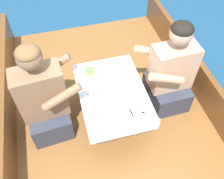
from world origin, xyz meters
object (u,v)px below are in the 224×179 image
at_px(person_port, 44,100).
at_px(person_starboard, 170,75).
at_px(sandwich, 90,71).
at_px(coffee_cup_center, 112,84).
at_px(coffee_cup_starboard, 93,103).
at_px(coffee_cup_port, 137,98).

height_order(person_port, person_starboard, person_port).
xyz_separation_m(sandwich, coffee_cup_center, (0.16, -0.21, -0.01)).
bearing_deg(person_starboard, coffee_cup_center, 0.34).
bearing_deg(coffee_cup_starboard, coffee_cup_port, -6.26).
distance_m(person_port, coffee_cup_center, 0.61).
bearing_deg(coffee_cup_port, person_port, 164.35).
bearing_deg(coffee_cup_starboard, person_port, 156.27).
xyz_separation_m(person_port, coffee_cup_port, (0.77, -0.22, 0.05)).
bearing_deg(coffee_cup_port, sandwich, 127.71).
distance_m(person_starboard, coffee_cup_center, 0.58).
height_order(coffee_cup_port, coffee_cup_starboard, coffee_cup_port).
relative_size(person_port, person_starboard, 1.03).
bearing_deg(coffee_cup_center, person_port, 179.39).
distance_m(coffee_cup_port, coffee_cup_center, 0.26).
bearing_deg(coffee_cup_port, person_starboard, 28.49).
bearing_deg(coffee_cup_starboard, sandwich, 82.30).
height_order(person_starboard, coffee_cup_port, person_starboard).
xyz_separation_m(sandwich, coffee_cup_port, (0.32, -0.41, 0.00)).
xyz_separation_m(person_port, sandwich, (0.45, 0.20, 0.05)).
bearing_deg(person_port, coffee_cup_port, -20.55).
bearing_deg(person_starboard, sandwich, -15.75).
relative_size(person_starboard, coffee_cup_port, 9.19).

